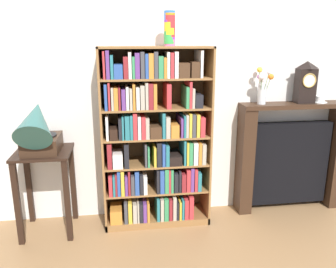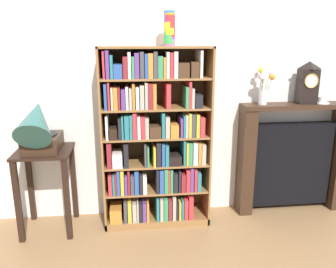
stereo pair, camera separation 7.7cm
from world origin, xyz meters
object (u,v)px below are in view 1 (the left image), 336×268
(gramophone, at_px, (38,128))
(fireplace_mantel, at_px, (290,157))
(cup_stack, at_px, (170,29))
(side_table_left, at_px, (45,175))
(mantel_clock, at_px, (306,82))
(bookshelf, at_px, (155,143))
(flower_vase, at_px, (262,87))
(teacup_with_saucer, at_px, (320,100))

(gramophone, height_order, fireplace_mantel, gramophone)
(fireplace_mantel, bearing_deg, cup_stack, -174.28)
(side_table_left, height_order, gramophone, gramophone)
(side_table_left, distance_m, mantel_clock, 2.45)
(gramophone, relative_size, fireplace_mantel, 0.51)
(bookshelf, bearing_deg, cup_stack, -12.88)
(gramophone, bearing_deg, cup_stack, 5.61)
(side_table_left, bearing_deg, gramophone, -90.00)
(flower_vase, bearing_deg, teacup_with_saucer, 0.52)
(cup_stack, xyz_separation_m, fireplace_mantel, (1.20, 0.12, -1.19))
(fireplace_mantel, relative_size, teacup_with_saucer, 7.48)
(cup_stack, xyz_separation_m, teacup_with_saucer, (1.43, 0.10, -0.62))
(fireplace_mantel, height_order, mantel_clock, mantel_clock)
(bookshelf, height_order, flower_vase, bookshelf)
(side_table_left, xyz_separation_m, mantel_clock, (2.33, 0.11, 0.73))
(flower_vase, height_order, teacup_with_saucer, flower_vase)
(cup_stack, xyz_separation_m, side_table_left, (-1.06, -0.01, -1.19))
(side_table_left, xyz_separation_m, fireplace_mantel, (2.26, 0.13, 0.00))
(side_table_left, bearing_deg, teacup_with_saucer, 2.57)
(bookshelf, distance_m, gramophone, 0.97)
(cup_stack, bearing_deg, gramophone, -174.39)
(bookshelf, bearing_deg, gramophone, -171.96)
(gramophone, bearing_deg, flower_vase, 6.00)
(mantel_clock, bearing_deg, flower_vase, -179.60)
(bookshelf, height_order, gramophone, bookshelf)
(flower_vase, xyz_separation_m, teacup_with_saucer, (0.57, 0.01, -0.13))
(cup_stack, bearing_deg, flower_vase, 6.50)
(bookshelf, bearing_deg, flower_vase, 4.04)
(side_table_left, bearing_deg, mantel_clock, 2.69)
(cup_stack, distance_m, mantel_clock, 1.36)
(bookshelf, xyz_separation_m, mantel_clock, (1.39, 0.07, 0.49))
(cup_stack, bearing_deg, bookshelf, 167.12)
(cup_stack, relative_size, fireplace_mantel, 0.26)
(bookshelf, relative_size, teacup_with_saucer, 11.12)
(bookshelf, height_order, side_table_left, bookshelf)
(side_table_left, xyz_separation_m, flower_vase, (1.92, 0.11, 0.70))
(flower_vase, relative_size, teacup_with_saucer, 2.36)
(bookshelf, distance_m, mantel_clock, 1.48)
(flower_vase, bearing_deg, side_table_left, -176.82)
(fireplace_mantel, xyz_separation_m, mantel_clock, (0.07, -0.02, 0.73))
(fireplace_mantel, distance_m, mantel_clock, 0.73)
(cup_stack, relative_size, side_table_left, 0.37)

